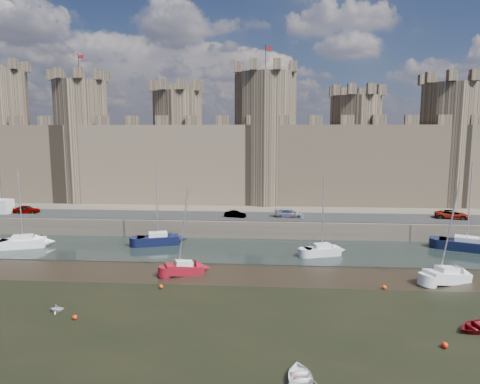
{
  "coord_description": "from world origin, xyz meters",
  "views": [
    {
      "loc": [
        3.16,
        -29.81,
        15.26
      ],
      "look_at": [
        -0.63,
        22.0,
        7.97
      ],
      "focal_mm": 32.0,
      "sensor_mm": 36.0,
      "label": 1
    }
  ],
  "objects": [
    {
      "name": "dinghy_2",
      "position": [
        5.09,
        -5.35,
        0.33
      ],
      "size": [
        2.5,
        3.34,
        0.66
      ],
      "primitive_type": "imported",
      "rotation": [
        1.57,
        0.0,
        3.21
      ],
      "color": "white",
      "rests_on": "ground"
    },
    {
      "name": "dinghy_4",
      "position": [
        19.2,
        2.68,
        0.35
      ],
      "size": [
        4.06,
        3.57,
        0.7
      ],
      "primitive_type": "imported",
      "rotation": [
        1.57,
        0.0,
        5.13
      ],
      "color": "maroon",
      "rests_on": "ground"
    },
    {
      "name": "car_0",
      "position": [
        -35.32,
        33.92,
        3.17
      ],
      "size": [
        4.07,
        1.98,
        1.34
      ],
      "primitive_type": "imported",
      "rotation": [
        0.0,
        0.0,
        1.68
      ],
      "color": "gray",
      "rests_on": "quay"
    },
    {
      "name": "sailboat_2",
      "position": [
        9.56,
        22.22,
        0.78
      ],
      "size": [
        4.73,
        2.97,
        9.53
      ],
      "rotation": [
        0.0,
        0.0,
        0.31
      ],
      "color": "silver",
      "rests_on": "ground"
    },
    {
      "name": "buoy_1",
      "position": [
        -7.54,
        9.87,
        0.2
      ],
      "size": [
        0.4,
        0.4,
        0.4
      ],
      "primitive_type": "sphere",
      "color": "#D64409",
      "rests_on": "ground"
    },
    {
      "name": "road",
      "position": [
        0.0,
        34.0,
        2.55
      ],
      "size": [
        160.0,
        7.0,
        0.1
      ],
      "primitive_type": "cube",
      "color": "black",
      "rests_on": "quay"
    },
    {
      "name": "car_2",
      "position": [
        5.95,
        33.64,
        3.13
      ],
      "size": [
        4.46,
        2.09,
        1.26
      ],
      "primitive_type": "imported",
      "rotation": [
        0.0,
        0.0,
        1.5
      ],
      "color": "gray",
      "rests_on": "quay"
    },
    {
      "name": "buoy_3",
      "position": [
        14.33,
        11.18,
        0.22
      ],
      "size": [
        0.43,
        0.43,
        0.43
      ],
      "primitive_type": "sphere",
      "color": "#DF3D09",
      "rests_on": "ground"
    },
    {
      "name": "car_1",
      "position": [
        -2.16,
        33.01,
        3.03
      ],
      "size": [
        3.39,
        1.81,
        1.06
      ],
      "primitive_type": "imported",
      "rotation": [
        0.0,
        0.0,
        1.34
      ],
      "color": "gray",
      "rests_on": "quay"
    },
    {
      "name": "castle",
      "position": [
        -0.64,
        48.0,
        11.67
      ],
      "size": [
        108.5,
        11.0,
        29.0
      ],
      "color": "#42382B",
      "rests_on": "quay"
    },
    {
      "name": "sailboat_3",
      "position": [
        28.51,
        25.98,
        0.85
      ],
      "size": [
        6.91,
        4.91,
        11.31
      ],
      "rotation": [
        0.0,
        0.0,
        -0.42
      ],
      "color": "black",
      "rests_on": "ground"
    },
    {
      "name": "sailboat_5",
      "position": [
        21.17,
        13.61,
        0.75
      ],
      "size": [
        5.22,
        3.72,
        10.51
      ],
      "rotation": [
        0.0,
        0.0,
        0.42
      ],
      "color": "silver",
      "rests_on": "ground"
    },
    {
      "name": "ground",
      "position": [
        0.0,
        0.0,
        0.0
      ],
      "size": [
        160.0,
        160.0,
        0.0
      ],
      "primitive_type": "plane",
      "color": "black",
      "rests_on": "ground"
    },
    {
      "name": "sailboat_4",
      "position": [
        -6.1,
        14.14,
        0.71
      ],
      "size": [
        4.4,
        3.09,
        9.58
      ],
      "rotation": [
        0.0,
        0.0,
        0.41
      ],
      "color": "maroon",
      "rests_on": "ground"
    },
    {
      "name": "quay",
      "position": [
        0.0,
        60.0,
        1.25
      ],
      "size": [
        160.0,
        60.0,
        2.5
      ],
      "primitive_type": "cube",
      "color": "#4C443A",
      "rests_on": "ground"
    },
    {
      "name": "dinghy_3",
      "position": [
        -14.96,
        3.67,
        0.34
      ],
      "size": [
        1.35,
        1.18,
        0.69
      ],
      "primitive_type": "imported",
      "rotation": [
        1.57,
        0.0,
        1.53
      ],
      "color": "silver",
      "rests_on": "ground"
    },
    {
      "name": "water_channel",
      "position": [
        0.0,
        24.0,
        0.04
      ],
      "size": [
        160.0,
        12.0,
        0.08
      ],
      "primitive_type": "cube",
      "color": "black",
      "rests_on": "ground"
    },
    {
      "name": "buoy_0",
      "position": [
        -12.81,
        2.41,
        0.19
      ],
      "size": [
        0.39,
        0.39,
        0.39
      ],
      "primitive_type": "sphere",
      "color": "#FC260B",
      "rests_on": "ground"
    },
    {
      "name": "car_3",
      "position": [
        29.92,
        34.35,
        3.16
      ],
      "size": [
        5.15,
        3.32,
        1.32
      ],
      "primitive_type": "imported",
      "rotation": [
        0.0,
        0.0,
        1.32
      ],
      "color": "gray",
      "rests_on": "quay"
    },
    {
      "name": "sailboat_1",
      "position": [
        -12.07,
        25.78,
        0.85
      ],
      "size": [
        5.89,
        3.67,
        11.03
      ],
      "rotation": [
        0.0,
        0.0,
        0.3
      ],
      "color": "black",
      "rests_on": "ground"
    },
    {
      "name": "sailboat_0",
      "position": [
        -29.61,
        23.11,
        0.81
      ],
      "size": [
        5.96,
        3.91,
        10.39
      ],
      "rotation": [
        0.0,
        0.0,
        0.34
      ],
      "color": "white",
      "rests_on": "ground"
    },
    {
      "name": "buoy_5",
      "position": [
        15.62,
        -0.24,
        0.23
      ],
      "size": [
        0.46,
        0.46,
        0.46
      ],
      "primitive_type": "sphere",
      "color": "red",
      "rests_on": "ground"
    },
    {
      "name": "buoy_2",
      "position": [
        4.81,
        -5.36,
        0.2
      ],
      "size": [
        0.41,
        0.41,
        0.41
      ],
      "primitive_type": "sphere",
      "color": "#FC2D0B",
      "rests_on": "ground"
    }
  ]
}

